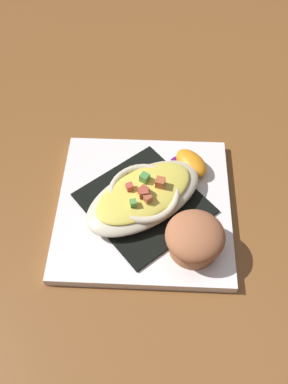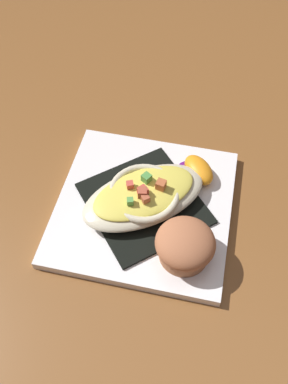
{
  "view_description": "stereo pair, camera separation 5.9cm",
  "coord_description": "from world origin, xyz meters",
  "px_view_note": "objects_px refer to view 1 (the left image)",
  "views": [
    {
      "loc": [
        0.02,
        -0.34,
        0.53
      ],
      "look_at": [
        0.0,
        0.0,
        0.05
      ],
      "focal_mm": 38.87,
      "sensor_mm": 36.0,
      "label": 1
    },
    {
      "loc": [
        0.08,
        -0.33,
        0.53
      ],
      "look_at": [
        0.0,
        0.0,
        0.05
      ],
      "focal_mm": 38.87,
      "sensor_mm": 36.0,
      "label": 2
    }
  ],
  "objects_px": {
    "square_plate": "(144,207)",
    "gratin_dish": "(144,195)",
    "muffin": "(195,238)",
    "orange_garnish": "(190,163)"
  },
  "relations": [
    {
      "from": "square_plate",
      "to": "gratin_dish",
      "type": "xyz_separation_m",
      "value": [
        0.0,
        -0.0,
        0.03
      ]
    },
    {
      "from": "gratin_dish",
      "to": "muffin",
      "type": "bearing_deg",
      "value": -44.59
    },
    {
      "from": "muffin",
      "to": "orange_garnish",
      "type": "relative_size",
      "value": 1.09
    },
    {
      "from": "orange_garnish",
      "to": "muffin",
      "type": "bearing_deg",
      "value": -88.95
    },
    {
      "from": "square_plate",
      "to": "muffin",
      "type": "distance_m",
      "value": 0.11
    },
    {
      "from": "muffin",
      "to": "orange_garnish",
      "type": "xyz_separation_m",
      "value": [
        -0.0,
        0.14,
        -0.02
      ]
    },
    {
      "from": "square_plate",
      "to": "orange_garnish",
      "type": "xyz_separation_m",
      "value": [
        0.07,
        0.07,
        0.02
      ]
    },
    {
      "from": "square_plate",
      "to": "gratin_dish",
      "type": "distance_m",
      "value": 0.03
    },
    {
      "from": "gratin_dish",
      "to": "orange_garnish",
      "type": "xyz_separation_m",
      "value": [
        0.07,
        0.07,
        -0.01
      ]
    },
    {
      "from": "gratin_dish",
      "to": "muffin",
      "type": "xyz_separation_m",
      "value": [
        0.07,
        -0.07,
        0.0
      ]
    }
  ]
}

